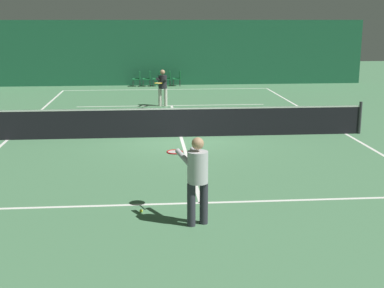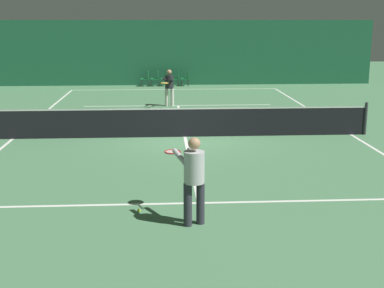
% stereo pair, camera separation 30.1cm
% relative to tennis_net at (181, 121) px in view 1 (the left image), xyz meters
% --- Properties ---
extents(ground_plane, '(60.00, 60.00, 0.00)m').
position_rel_tennis_net_xyz_m(ground_plane, '(0.00, 0.00, -0.51)').
color(ground_plane, '#4C7F56').
extents(backdrop_curtain, '(23.00, 0.12, 3.66)m').
position_rel_tennis_net_xyz_m(backdrop_curtain, '(0.00, 13.93, 1.32)').
color(backdrop_curtain, '#1E5B3D').
rests_on(backdrop_curtain, ground).
extents(court_line_baseline_far, '(11.00, 0.10, 0.00)m').
position_rel_tennis_net_xyz_m(court_line_baseline_far, '(0.00, 11.90, -0.51)').
color(court_line_baseline_far, white).
rests_on(court_line_baseline_far, ground).
extents(court_line_service_far, '(8.25, 0.10, 0.00)m').
position_rel_tennis_net_xyz_m(court_line_service_far, '(0.00, 6.40, -0.51)').
color(court_line_service_far, white).
rests_on(court_line_service_far, ground).
extents(court_line_service_near, '(8.25, 0.10, 0.00)m').
position_rel_tennis_net_xyz_m(court_line_service_near, '(0.00, -6.40, -0.51)').
color(court_line_service_near, white).
rests_on(court_line_service_near, ground).
extents(court_line_sideline_left, '(0.10, 23.80, 0.00)m').
position_rel_tennis_net_xyz_m(court_line_sideline_left, '(-5.50, 0.00, -0.51)').
color(court_line_sideline_left, white).
rests_on(court_line_sideline_left, ground).
extents(court_line_sideline_right, '(0.10, 23.80, 0.00)m').
position_rel_tennis_net_xyz_m(court_line_sideline_right, '(5.50, 0.00, -0.51)').
color(court_line_sideline_right, white).
rests_on(court_line_sideline_right, ground).
extents(court_line_centre, '(0.10, 12.80, 0.00)m').
position_rel_tennis_net_xyz_m(court_line_centre, '(0.00, 0.00, -0.51)').
color(court_line_centre, white).
rests_on(court_line_centre, ground).
extents(tennis_net, '(12.00, 0.10, 1.07)m').
position_rel_tennis_net_xyz_m(tennis_net, '(0.00, 0.00, 0.00)').
color(tennis_net, black).
rests_on(tennis_net, ground).
extents(player_near, '(0.83, 1.38, 1.66)m').
position_rel_tennis_net_xyz_m(player_near, '(-0.20, -7.54, 0.46)').
color(player_near, '#2D2D38').
rests_on(player_near, ground).
extents(player_far, '(0.62, 1.36, 1.59)m').
position_rel_tennis_net_xyz_m(player_far, '(-0.39, 6.24, 0.42)').
color(player_far, beige).
rests_on(player_far, ground).
extents(courtside_chair_0, '(0.44, 0.44, 0.84)m').
position_rel_tennis_net_xyz_m(courtside_chair_0, '(-1.56, 13.38, -0.03)').
color(courtside_chair_0, '#2D2D2D').
rests_on(courtside_chair_0, ground).
extents(courtside_chair_1, '(0.44, 0.44, 0.84)m').
position_rel_tennis_net_xyz_m(courtside_chair_1, '(-1.00, 13.38, -0.03)').
color(courtside_chair_1, '#2D2D2D').
rests_on(courtside_chair_1, ground).
extents(courtside_chair_2, '(0.44, 0.44, 0.84)m').
position_rel_tennis_net_xyz_m(courtside_chair_2, '(-0.43, 13.38, -0.03)').
color(courtside_chair_2, '#2D2D2D').
rests_on(courtside_chair_2, ground).
extents(courtside_chair_3, '(0.44, 0.44, 0.84)m').
position_rel_tennis_net_xyz_m(courtside_chair_3, '(0.14, 13.38, -0.03)').
color(courtside_chair_3, '#2D2D2D').
rests_on(courtside_chair_3, ground).
extents(courtside_chair_4, '(0.44, 0.44, 0.84)m').
position_rel_tennis_net_xyz_m(courtside_chair_4, '(0.70, 13.38, -0.03)').
color(courtside_chair_4, '#2D2D2D').
rests_on(courtside_chair_4, ground).
extents(tennis_ball, '(0.07, 0.07, 0.07)m').
position_rel_tennis_net_xyz_m(tennis_ball, '(-1.24, -6.85, -0.48)').
color(tennis_ball, '#D1DB33').
rests_on(tennis_ball, ground).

